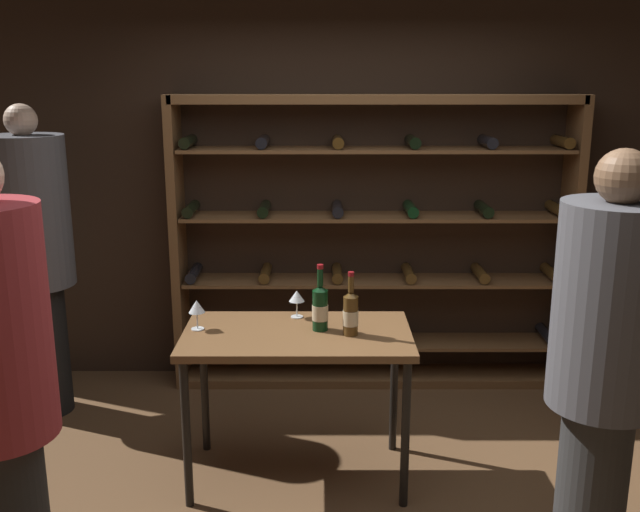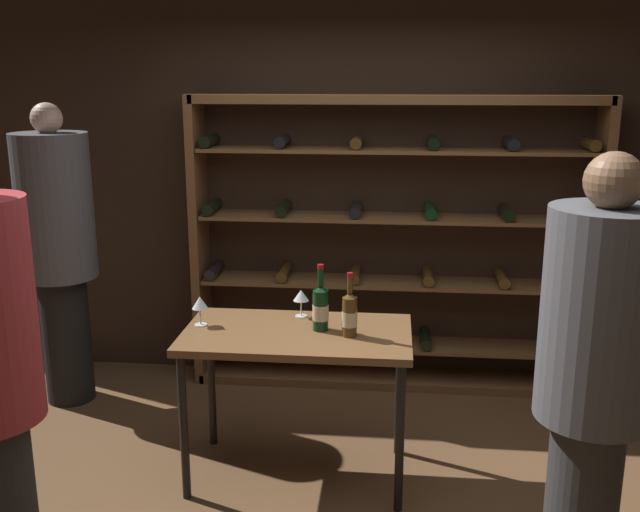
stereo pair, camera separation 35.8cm
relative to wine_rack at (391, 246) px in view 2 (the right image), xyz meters
name	(u,v)px [view 2 (the right image)]	position (x,y,z in m)	size (l,w,h in m)	color
back_wall	(360,189)	(-0.23, 0.21, 0.36)	(5.92, 0.10, 2.73)	#332319
wine_rack	(391,246)	(0.00, 0.00, 0.00)	(2.75, 0.32, 2.02)	brown
tasting_table	(297,347)	(-0.48, -1.26, -0.26)	(1.19, 0.67, 0.84)	brown
person_guest_blue_shirt	(58,242)	(-2.14, -0.47, 0.09)	(0.48, 0.48, 1.98)	black
person_guest_khaki	(595,364)	(0.82, -2.02, 0.02)	(0.46, 0.46, 1.87)	#2C2C2C
wine_bottle_red_label	(350,314)	(-0.21, -1.31, -0.05)	(0.08, 0.08, 0.34)	#4C3314
wine_bottle_green_slim	(321,307)	(-0.36, -1.23, -0.05)	(0.09, 0.09, 0.36)	black
wine_glass_stemmed_left	(200,304)	(-1.01, -1.22, -0.05)	(0.09, 0.09, 0.16)	silver
wine_glass_stemmed_right	(301,296)	(-0.49, -1.03, -0.05)	(0.09, 0.09, 0.15)	silver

